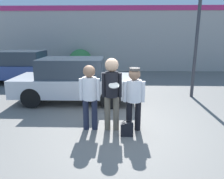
{
  "coord_description": "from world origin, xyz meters",
  "views": [
    {
      "loc": [
        0.01,
        -5.11,
        2.39
      ],
      "look_at": [
        -0.16,
        0.29,
        1.0
      ],
      "focal_mm": 35.0,
      "sensor_mm": 36.0,
      "label": 1
    }
  ],
  "objects_px": {
    "person_left": "(90,92)",
    "shrub": "(81,61)",
    "person_right": "(134,94)",
    "person_middle_with_frisbee": "(112,88)",
    "parked_car_near": "(74,80)",
    "handbag": "(127,129)",
    "parked_car_far": "(22,67)"
  },
  "relations": [
    {
      "from": "shrub",
      "to": "person_middle_with_frisbee",
      "type": "bearing_deg",
      "value": -75.06
    },
    {
      "from": "person_middle_with_frisbee",
      "to": "person_right",
      "type": "distance_m",
      "value": 0.57
    },
    {
      "from": "person_left",
      "to": "person_middle_with_frisbee",
      "type": "distance_m",
      "value": 0.56
    },
    {
      "from": "person_middle_with_frisbee",
      "to": "person_right",
      "type": "height_order",
      "value": "person_middle_with_frisbee"
    },
    {
      "from": "person_right",
      "to": "person_left",
      "type": "bearing_deg",
      "value": 178.98
    },
    {
      "from": "person_middle_with_frisbee",
      "to": "parked_car_near",
      "type": "bearing_deg",
      "value": 120.52
    },
    {
      "from": "person_middle_with_frisbee",
      "to": "shrub",
      "type": "height_order",
      "value": "person_middle_with_frisbee"
    },
    {
      "from": "person_left",
      "to": "person_middle_with_frisbee",
      "type": "bearing_deg",
      "value": -1.55
    },
    {
      "from": "person_right",
      "to": "handbag",
      "type": "height_order",
      "value": "person_right"
    },
    {
      "from": "person_middle_with_frisbee",
      "to": "shrub",
      "type": "bearing_deg",
      "value": 104.94
    },
    {
      "from": "person_left",
      "to": "parked_car_far",
      "type": "height_order",
      "value": "person_left"
    },
    {
      "from": "person_left",
      "to": "person_middle_with_frisbee",
      "type": "xyz_separation_m",
      "value": [
        0.55,
        -0.01,
        0.12
      ]
    },
    {
      "from": "person_middle_with_frisbee",
      "to": "shrub",
      "type": "relative_size",
      "value": 1.24
    },
    {
      "from": "handbag",
      "to": "person_right",
      "type": "bearing_deg",
      "value": 63.46
    },
    {
      "from": "person_middle_with_frisbee",
      "to": "person_left",
      "type": "bearing_deg",
      "value": 178.45
    },
    {
      "from": "person_left",
      "to": "shrub",
      "type": "bearing_deg",
      "value": 101.33
    },
    {
      "from": "person_right",
      "to": "parked_car_far",
      "type": "height_order",
      "value": "person_right"
    },
    {
      "from": "parked_car_near",
      "to": "handbag",
      "type": "height_order",
      "value": "parked_car_near"
    },
    {
      "from": "person_right",
      "to": "shrub",
      "type": "xyz_separation_m",
      "value": [
        -2.74,
        8.22,
        -0.22
      ]
    },
    {
      "from": "person_left",
      "to": "parked_car_far",
      "type": "distance_m",
      "value": 6.87
    },
    {
      "from": "person_middle_with_frisbee",
      "to": "parked_car_far",
      "type": "height_order",
      "value": "person_middle_with_frisbee"
    },
    {
      "from": "shrub",
      "to": "handbag",
      "type": "relative_size",
      "value": 4.13
    },
    {
      "from": "parked_car_near",
      "to": "shrub",
      "type": "height_order",
      "value": "parked_car_near"
    },
    {
      "from": "person_right",
      "to": "parked_car_far",
      "type": "relative_size",
      "value": 0.36
    },
    {
      "from": "parked_car_near",
      "to": "parked_car_far",
      "type": "distance_m",
      "value": 4.49
    },
    {
      "from": "person_right",
      "to": "shrub",
      "type": "height_order",
      "value": "person_right"
    },
    {
      "from": "person_left",
      "to": "shrub",
      "type": "xyz_separation_m",
      "value": [
        -1.64,
        8.2,
        -0.25
      ]
    },
    {
      "from": "person_right",
      "to": "parked_car_near",
      "type": "bearing_deg",
      "value": 129.19
    },
    {
      "from": "parked_car_near",
      "to": "handbag",
      "type": "xyz_separation_m",
      "value": [
        1.8,
        -2.77,
        -0.6
      ]
    },
    {
      "from": "person_right",
      "to": "parked_car_near",
      "type": "height_order",
      "value": "person_right"
    },
    {
      "from": "person_left",
      "to": "person_right",
      "type": "bearing_deg",
      "value": -1.02
    },
    {
      "from": "parked_car_far",
      "to": "person_right",
      "type": "bearing_deg",
      "value": -46.45
    }
  ]
}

